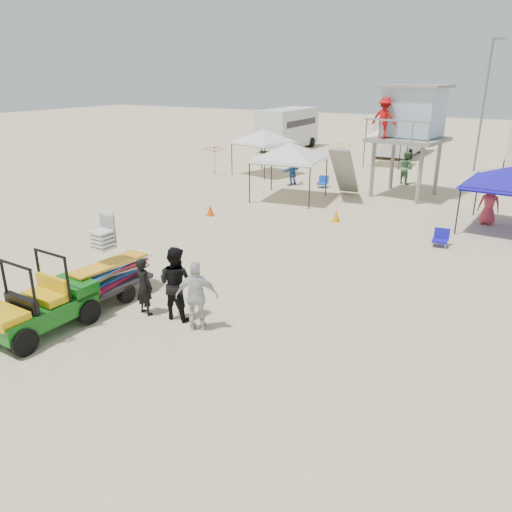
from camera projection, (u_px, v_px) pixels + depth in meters
The scene contains 20 objects.
ground at pixel (175, 342), 11.79m from camera, with size 140.00×140.00×0.00m, color beige.
utility_cart at pixel (37, 299), 11.93m from camera, with size 1.38×2.56×1.90m.
surf_trailer at pixel (109, 268), 13.83m from camera, with size 1.43×2.50×2.18m.
man_left at pixel (144, 286), 12.91m from camera, with size 0.57×0.37×1.55m, color black.
man_mid at pixel (176, 283), 12.66m from camera, with size 0.94×0.73×1.93m, color black.
man_right at pixel (197, 296), 12.08m from camera, with size 1.04×0.43×1.78m, color silver.
lifeguard_tower at pixel (409, 116), 24.69m from camera, with size 3.75×3.75×5.32m.
canopy_white_a at pixel (290, 146), 24.30m from camera, with size 3.56×3.56×3.20m.
canopy_white_b at pixel (263, 132), 30.47m from camera, with size 3.50×3.50×3.17m.
canopy_white_c at pixel (388, 127), 33.44m from camera, with size 2.65×2.65×3.15m.
umbrella_a at pixel (214, 160), 31.05m from camera, with size 1.94×1.98×1.78m, color #B1122F.
umbrella_b at pixel (339, 156), 32.02m from camera, with size 2.08×2.12×1.91m, color yellow.
cone_near at pixel (336, 216), 21.27m from camera, with size 0.34×0.34×0.50m, color orange.
cone_far at pixel (210, 210), 22.16m from camera, with size 0.34×0.34×0.50m, color #F35007.
beach_chair_a at pixel (323, 182), 27.68m from camera, with size 0.64×0.69×0.64m.
beach_chair_b at pixel (441, 238), 18.26m from camera, with size 0.59×0.63×0.64m.
rv_far_left at pixel (288, 127), 41.19m from camera, with size 2.64×6.80×3.25m.
rv_mid_left at pixel (402, 131), 38.20m from camera, with size 2.65×6.50×3.25m.
light_pole_left at pixel (483, 107), 30.98m from camera, with size 0.14×0.14×8.00m, color slate.
distant_beachgoers at pixel (408, 175), 26.78m from camera, with size 13.93×13.35×1.85m.
Camera 1 is at (6.84, -8.02, 5.97)m, focal length 35.00 mm.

